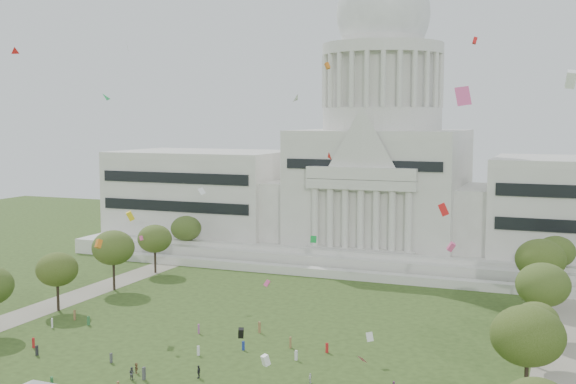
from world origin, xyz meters
TOP-DOWN VIEW (x-y plane):
  - capitol at (0.00, 113.59)m, footprint 160.00×64.50m
  - path_left at (-48.00, 30.00)m, footprint 8.00×160.00m
  - path_right at (48.00, 30.00)m, footprint 8.00×160.00m
  - row_tree_r_2 at (44.17, 17.44)m, footprint 9.55×9.55m
  - row_tree_l_3 at (-44.09, 33.92)m, footprint 8.12×8.12m
  - row_tree_r_3 at (44.40, 34.48)m, footprint 7.01×7.01m
  - row_tree_l_4 at (-44.08, 52.42)m, footprint 9.29×9.29m
  - row_tree_r_4 at (44.76, 50.04)m, footprint 9.19×9.19m
  - row_tree_l_5 at (-45.22, 71.01)m, footprint 8.33×8.33m
  - row_tree_r_5 at (43.49, 70.19)m, footprint 9.82×9.82m
  - row_tree_l_6 at (-46.87, 89.14)m, footprint 8.19×8.19m
  - row_tree_r_6 at (45.96, 88.13)m, footprint 8.42×8.42m
  - person_4 at (-0.59, 11.37)m, footprint 0.78×1.20m
  - person_5 at (-10.15, 9.78)m, footprint 1.38×1.54m
  - person_8 at (-9.29, 7.31)m, footprint 1.00×0.72m
  - person_10 at (15.08, 15.59)m, footprint 0.60×0.89m
  - distant_crowd at (-13.09, 15.21)m, footprint 57.36×39.87m
  - kite_swarm at (4.17, 9.41)m, footprint 95.18×98.78m

SIDE VIEW (x-z plane):
  - path_left at x=-48.00m, z-range 0.00..0.04m
  - path_right at x=48.00m, z-range 0.00..0.04m
  - person_10 at x=15.08m, z-range 0.00..1.40m
  - person_5 at x=-10.15m, z-range 0.00..1.61m
  - distant_crowd at x=-13.09m, z-range -0.12..1.83m
  - person_8 at x=-9.29m, z-range 0.00..1.86m
  - person_4 at x=-0.59m, z-range 0.00..1.92m
  - row_tree_r_3 at x=44.40m, z-range 2.09..12.07m
  - row_tree_l_3 at x=-44.09m, z-range 2.43..13.98m
  - row_tree_l_6 at x=-46.87m, z-range 2.45..14.09m
  - row_tree_l_5 at x=-45.22m, z-range 2.49..14.34m
  - row_tree_r_6 at x=45.96m, z-range 2.52..14.49m
  - row_tree_r_4 at x=44.76m, z-range 2.76..15.82m
  - row_tree_l_4 at x=-44.08m, z-range 2.79..16.00m
  - row_tree_r_2 at x=44.17m, z-range 2.87..16.45m
  - row_tree_r_5 at x=43.49m, z-range 2.95..16.91m
  - capitol at x=0.00m, z-range -23.35..67.95m
  - kite_swarm at x=4.17m, z-range -2.42..53.34m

